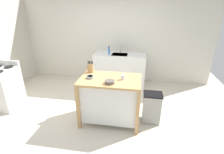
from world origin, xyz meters
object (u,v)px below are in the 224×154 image
trash_bin (152,108)px  stove (3,88)px  sink_faucet (120,49)px  knife_block (91,68)px  bottle_spray_cleaner (109,51)px  bowl_ceramic_small (90,77)px  drinking_cup (123,77)px  kitchen_island (110,98)px  bowl_stoneware_deep (110,82)px

trash_bin → stove: size_ratio=0.61×
sink_faucet → stove: sink_faucet is taller
knife_block → trash_bin: knife_block is taller
knife_block → bottle_spray_cleaner: size_ratio=1.01×
trash_bin → bottle_spray_cleaner: (-1.15, 1.62, 0.71)m
bowl_ceramic_small → sink_faucet: size_ratio=0.62×
bowl_ceramic_small → knife_block: bearing=104.2°
trash_bin → stove: (-3.28, 0.03, 0.15)m
bowl_ceramic_small → sink_faucet: 2.00m
drinking_cup → bottle_spray_cleaner: bearing=108.4°
knife_block → sink_faucet: 1.72m
trash_bin → bottle_spray_cleaner: bottle_spray_cleaner is taller
bottle_spray_cleaner → stove: 2.72m
knife_block → sink_faucet: knife_block is taller
kitchen_island → bowl_stoneware_deep: bearing=-82.9°
bowl_stoneware_deep → drinking_cup: drinking_cup is taller
bowl_ceramic_small → drinking_cup: (0.61, 0.04, 0.02)m
bowl_stoneware_deep → bottle_spray_cleaner: size_ratio=0.70×
bowl_stoneware_deep → bowl_ceramic_small: bowl_stoneware_deep is taller
kitchen_island → drinking_cup: size_ratio=12.65×
drinking_cup → bottle_spray_cleaner: (-0.57, 1.72, 0.06)m
bowl_stoneware_deep → drinking_cup: 0.29m
bowl_ceramic_small → drinking_cup: size_ratio=1.50×
kitchen_island → drinking_cup: drinking_cup is taller
trash_bin → bowl_ceramic_small: bearing=-173.8°
bowl_ceramic_small → kitchen_island: bearing=6.0°
knife_block → sink_faucet: (0.41, 1.66, 0.01)m
kitchen_island → stove: (-2.47, 0.12, -0.05)m
knife_block → bottle_spray_cleaner: bearing=85.5°
bowl_stoneware_deep → trash_bin: (0.78, 0.30, -0.63)m
bottle_spray_cleaner → stove: (-2.13, -1.59, -0.56)m
bottle_spray_cleaner → knife_block: bearing=-94.5°
stove → trash_bin: bearing=-0.6°
trash_bin → sink_faucet: sink_faucet is taller
bowl_ceramic_small → stove: size_ratio=0.13×
sink_faucet → drinking_cup: bearing=-82.0°
kitchen_island → bowl_ceramic_small: bowl_ceramic_small is taller
bowl_stoneware_deep → bowl_ceramic_small: 0.43m
sink_faucet → bottle_spray_cleaner: bearing=-143.8°
kitchen_island → stove: 2.47m
bottle_spray_cleaner → drinking_cup: bearing=-71.6°
kitchen_island → bowl_stoneware_deep: size_ratio=6.72×
trash_bin → sink_faucet: 2.15m
kitchen_island → drinking_cup: (0.23, -0.00, 0.45)m
bowl_stoneware_deep → stove: stove is taller
stove → bottle_spray_cleaner: bearing=36.7°
stove → kitchen_island: bearing=-2.8°
bowl_stoneware_deep → knife_block: bearing=134.9°
drinking_cup → bottle_spray_cleaner: 1.81m
drinking_cup → stove: bearing=177.4°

